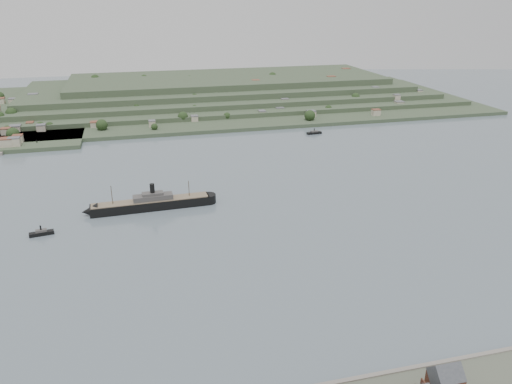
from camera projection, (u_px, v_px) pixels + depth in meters
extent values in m
plane|color=slate|center=(259.00, 223.00, 326.26)|extent=(1400.00, 1400.00, 0.00)
cube|color=gray|center=(357.00, 380.00, 191.55)|extent=(220.00, 2.00, 2.60)
cube|color=#49261A|center=(444.00, 384.00, 182.43)|extent=(10.00, 10.00, 9.00)
cube|color=#3A3D42|center=(446.00, 374.00, 180.77)|extent=(10.40, 10.18, 10.18)
cube|color=#32442D|center=(189.00, 108.00, 649.84)|extent=(760.00, 260.00, 4.00)
cube|color=#32442D|center=(202.00, 100.00, 675.29)|extent=(680.00, 220.00, 5.00)
cube|color=#32442D|center=(211.00, 93.00, 690.21)|extent=(600.00, 200.00, 6.00)
cube|color=#32442D|center=(219.00, 86.00, 704.77)|extent=(520.00, 180.00, 7.00)
cube|color=#32442D|center=(228.00, 79.00, 718.96)|extent=(440.00, 160.00, 8.00)
cube|color=#32442D|center=(6.00, 140.00, 504.87)|extent=(150.00, 90.00, 4.00)
cube|color=black|center=(151.00, 205.00, 346.79)|extent=(81.61, 13.90, 6.32)
cone|color=black|center=(90.00, 211.00, 336.10)|extent=(11.24, 11.24, 10.83)
cylinder|color=black|center=(208.00, 198.00, 357.49)|extent=(10.83, 10.83, 6.32)
cube|color=#74634D|center=(151.00, 200.00, 345.53)|extent=(79.77, 12.93, 0.54)
cube|color=#454240|center=(153.00, 197.00, 345.27)|extent=(27.38, 9.15, 3.61)
cube|color=#454240|center=(153.00, 194.00, 344.38)|extent=(14.68, 6.86, 2.26)
cylinder|color=black|center=(152.00, 189.00, 343.11)|extent=(3.25, 3.25, 8.13)
cylinder|color=#41311E|center=(112.00, 196.00, 336.64)|extent=(0.45, 0.45, 14.45)
cylinder|color=#41311E|center=(189.00, 189.00, 350.77)|extent=(0.45, 0.45, 12.64)
cube|color=black|center=(42.00, 233.00, 309.64)|extent=(14.91, 6.05, 2.32)
cube|color=#454240|center=(41.00, 231.00, 309.00)|extent=(6.92, 4.06, 1.74)
cylinder|color=black|center=(41.00, 228.00, 308.28)|extent=(0.97, 0.97, 3.38)
cube|color=black|center=(37.00, 145.00, 490.27)|extent=(17.54, 6.38, 2.29)
cube|color=#454240|center=(37.00, 144.00, 489.64)|extent=(8.05, 4.53, 1.72)
cylinder|color=black|center=(37.00, 142.00, 488.94)|extent=(0.95, 0.95, 3.34)
cube|color=black|center=(314.00, 133.00, 534.81)|extent=(16.78, 6.33, 2.18)
cube|color=#454240|center=(314.00, 131.00, 534.21)|extent=(7.73, 4.43, 1.64)
cylinder|color=black|center=(314.00, 130.00, 533.54)|extent=(0.91, 0.91, 3.18)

